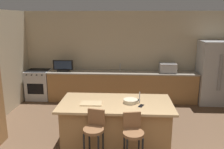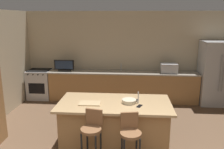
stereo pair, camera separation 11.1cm
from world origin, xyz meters
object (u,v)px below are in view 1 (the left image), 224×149
Objects in this scene: tv_monitor at (63,66)px; bar_stool_left at (94,134)px; fruit_bowl at (131,101)px; tv_remote at (137,101)px; refrigerator at (214,73)px; cutting_board at (91,103)px; kitchen_island at (116,124)px; range_oven at (39,84)px; cell_phone at (141,106)px; microwave at (168,68)px; bar_stool_right at (133,138)px.

bar_stool_left is (1.37, -3.30, -0.45)m from tv_monitor.
fruit_bowl is 0.16m from tv_remote.
refrigerator is 3.07× the size of tv_monitor.
refrigerator is 1.83× the size of bar_stool_left.
refrigerator is 10.78× the size of tv_remote.
tv_remote is 0.43× the size of cutting_board.
cutting_board is (-0.46, -0.10, 0.45)m from kitchen_island.
refrigerator reaches higher than range_oven.
cell_phone is (0.79, 0.52, 0.31)m from bar_stool_left.
refrigerator is at bearing -3.02° from microwave.
range_oven is 3.47m from cutting_board.
bar_stool_left is at bearing -67.46° from tv_monitor.
refrigerator is at bearing 58.60° from bar_stool_left.
tv_remote is (0.10, 0.85, 0.32)m from bar_stool_right.
tv_monitor is at bearing 123.04° from kitchen_island.
refrigerator is at bearing 40.01° from cutting_board.
cell_phone is (-0.96, -2.83, -0.12)m from microwave.
refrigerator is 3.59m from fruit_bowl.
refrigerator is 3.82× the size of microwave.
tv_monitor is at bearing 124.40° from bar_stool_left.
tv_remote is at bearing 35.84° from fruit_bowl.
refrigerator is at bearing 46.32° from fruit_bowl.
bar_stool_right is at bearing -126.12° from refrigerator.
bar_stool_left is 1.00m from cell_phone.
refrigerator is 3.44m from tv_remote.
fruit_bowl is at bearing 7.61° from cutting_board.
range_oven is at bearing 176.40° from tv_monitor.
tv_monitor is 3.52m from cell_phone.
refrigerator is at bearing 43.71° from bar_stool_right.
tv_remote is at bearing -50.18° from tv_monitor.
tv_monitor reaches higher than range_oven.
fruit_bowl is (-1.15, -2.67, -0.08)m from microwave.
microwave reaches higher than bar_stool_right.
cutting_board reaches higher than kitchen_island.
microwave is 0.80× the size of tv_monitor.
refrigerator reaches higher than kitchen_island.
bar_stool_right is (-2.45, -3.36, -0.32)m from refrigerator.
fruit_bowl is 1.80× the size of cell_phone.
tv_monitor is 2.22× the size of fruit_bowl.
microwave reaches higher than kitchen_island.
tv_remote reaches higher than range_oven.
cell_phone is 0.88× the size of tv_remote.
range_oven is 3.88m from fruit_bowl.
bar_stool_left is 1.12m from tv_remote.
fruit_bowl is at bearing -43.85° from range_oven.
kitchen_island is at bearing -118.09° from microwave.
range_oven is 1.53× the size of tv_monitor.
bar_stool_right is (2.00, -3.38, -0.45)m from tv_monitor.
bar_stool_left is (-1.75, -3.35, -0.43)m from microwave.
kitchen_island is at bearing -56.96° from tv_monitor.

